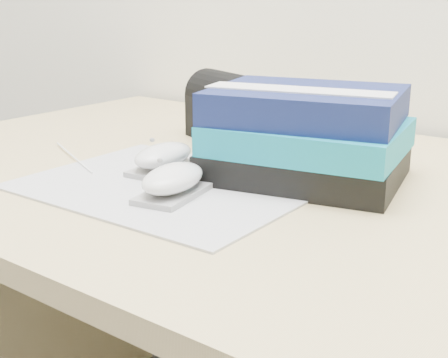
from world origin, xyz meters
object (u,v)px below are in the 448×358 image
Objects in this scene: desk at (366,334)px; pouch at (224,107)px; mouse_rear at (164,158)px; book_stack at (307,135)px; mouse_front at (173,181)px.

pouch reaches higher than desk.
book_stack is at bearing 29.35° from mouse_rear.
book_stack reaches higher than desk.
pouch is at bearing 165.03° from desk.
book_stack is (-0.09, -0.04, 0.30)m from desk.
book_stack is (0.18, 0.10, 0.04)m from mouse_rear.
book_stack is at bearing -27.81° from pouch.
mouse_rear is 0.12m from mouse_front.
pouch reaches higher than mouse_rear.
mouse_front is at bearing -63.64° from pouch.
desk is at bearing -14.97° from pouch.
mouse_rear is 0.21m from book_stack.
pouch is (-0.15, 0.31, 0.03)m from mouse_front.
mouse_front is 0.80× the size of pouch.
desk is at bearing 49.89° from mouse_front.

